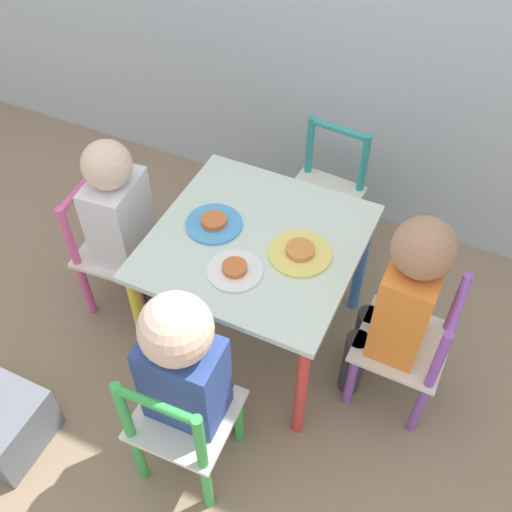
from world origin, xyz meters
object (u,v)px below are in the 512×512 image
Objects in this scene: chair_pink at (116,250)px; kids_table at (256,256)px; plate_left at (214,223)px; plate_right at (300,252)px; child_left at (124,219)px; child_front at (186,368)px; plate_front at (235,270)px; child_right at (402,300)px; chair_green at (182,424)px; chair_teal at (323,197)px; chair_purple at (409,348)px.

kids_table is at bearing -90.00° from chair_pink.
chair_pink reaches higher than plate_left.
child_left is at bearing -175.93° from plate_right.
child_front reaches higher than chair_pink.
plate_right is at bearing -0.00° from plate_left.
plate_left is 1.09× the size of plate_front.
child_right is 0.58m from plate_left.
chair_green is at bearing -87.15° from plate_front.
kids_table is 1.17× the size of chair_green.
kids_table is 0.53m from chair_green.
child_right reaches higher than plate_left.
chair_green is at bearing -39.67° from child_right.
plate_right is at bearing -74.43° from chair_teal.
chair_green is 0.57m from plate_right.
chair_pink is at bearing -86.86° from chair_purple.
chair_green is 2.99× the size of plate_left.
chair_purple is 1.00× the size of chair_teal.
plate_left is at bearing -88.00° from chair_pink.
chair_purple is at bearing -1.30° from plate_right.
child_left reaches higher than plate_right.
chair_green reaches higher than plate_right.
chair_purple is 3.26× the size of plate_front.
chair_teal is 0.68m from child_right.
plate_left is at bearing -89.80° from chair_purple.
plate_right is (-0.37, 0.01, 0.24)m from chair_purple.
child_left is 3.86× the size of plate_right.
chair_pink is 2.99× the size of plate_left.
chair_pink is 1.01m from chair_purple.
child_front is at bearing -105.35° from plate_right.
chair_green is at bearing -136.63° from chair_pink.
child_left is at bearing -90.00° from chair_pink.
plate_left is at bearing 180.00° from plate_right.
kids_table is 0.53m from chair_teal.
plate_right is (0.14, 0.14, 0.00)m from plate_front.
chair_pink and chair_purple have the same top height.
child_left reaches higher than chair_purple.
plate_front is 0.85× the size of plate_right.
child_right reaches higher than chair_pink.
child_left is at bearing 167.60° from plate_front.
plate_left is at bearing -74.85° from chair_green.
child_right is 0.31m from plate_right.
child_front is at bearing -87.00° from plate_front.
child_front is 4.61× the size of plate_front.
kids_table is 0.16m from plate_right.
child_right is at bearing -132.69° from chair_green.
chair_purple is (1.01, 0.04, 0.00)m from chair_pink.
plate_front is (-0.04, -0.64, 0.24)m from chair_teal.
kids_table is 1.17× the size of chair_purple.
chair_pink is at bearing -43.37° from chair_green.
chair_pink is 3.26× the size of plate_front.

